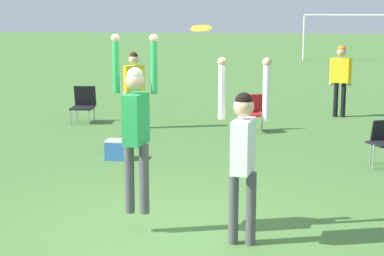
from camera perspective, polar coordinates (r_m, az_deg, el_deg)
The scene contains 11 objects.
ground_plane at distance 7.99m, azimuth -2.41°, elevation -9.44°, with size 120.00×120.00×0.00m, color #4C7A38.
person_jumping at distance 7.71m, azimuth -5.02°, elevation 0.74°, with size 0.56×0.44×2.19m.
person_defending at distance 7.38m, azimuth 4.56°, elevation -1.67°, with size 0.61×0.48×2.20m.
frisbee at distance 7.55m, azimuth 0.83°, elevation 8.87°, with size 0.25×0.25×0.07m.
camping_chair_0 at distance 14.37m, azimuth 5.46°, elevation 1.60°, with size 0.62×0.68×0.82m.
camping_chair_1 at distance 11.67m, azimuth 16.70°, elevation -0.91°, with size 0.63×0.69×0.80m.
camping_chair_2 at distance 15.66m, azimuth -9.61°, elevation 2.24°, with size 0.56×0.61×0.87m.
person_spectator_near at distance 14.63m, azimuth -5.16°, elevation 4.01°, with size 0.51×0.30×1.75m.
person_spectator_far at distance 16.53m, azimuth 13.08°, elevation 4.71°, with size 0.57×0.30×1.80m.
cooler_box at distance 11.81m, azimuth -6.73°, elevation -1.92°, with size 0.37×0.33×0.36m.
soccer_goal at distance 34.13m, azimuth 15.91°, elevation 8.84°, with size 7.10×0.10×2.35m.
Camera 1 is at (1.43, -7.36, 2.76)m, focal length 60.00 mm.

